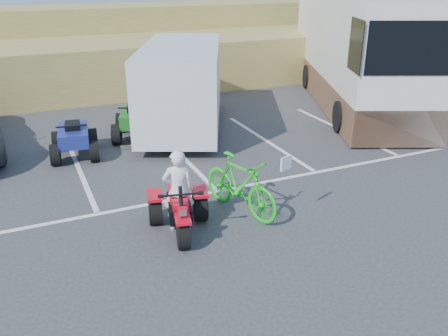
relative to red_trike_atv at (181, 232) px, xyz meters
name	(u,v)px	position (x,y,z in m)	size (l,w,h in m)	color
ground	(268,242)	(1.36, -1.01, 0.00)	(100.00, 100.00, 0.00)	#333335
parking_stripes	(222,161)	(2.23, 3.05, 0.00)	(28.00, 5.16, 0.01)	white
grass_embankment	(103,48)	(1.36, 14.47, 1.42)	(40.00, 8.50, 3.10)	olive
red_trike_atv	(181,232)	(0.00, 0.00, 0.00)	(1.19, 1.59, 1.04)	red
rider	(178,191)	(0.03, 0.15, 0.82)	(0.60, 0.39, 1.64)	white
green_dirt_bike	(240,185)	(1.40, 0.28, 0.62)	(0.58, 2.07, 1.24)	#14BF19
cargo_trailer	(182,85)	(2.21, 6.07, 1.41)	(4.34, 6.03, 2.61)	silver
rv_motorhome	(355,57)	(9.27, 6.75, 1.68)	(6.83, 10.97, 3.88)	silver
quad_atv_blue	(76,156)	(-1.26, 5.01, 0.00)	(1.21, 1.63, 1.06)	navy
quad_atv_green	(137,137)	(0.64, 5.88, 0.00)	(1.28, 1.72, 1.12)	#155C19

